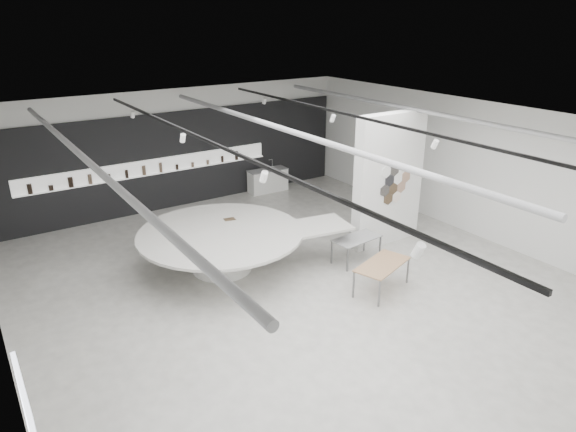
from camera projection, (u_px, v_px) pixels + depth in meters
room at (300, 207)px, 11.03m from camera, size 12.02×14.02×3.82m
back_wall_display at (178, 160)px, 16.61m from camera, size 11.80×0.27×3.10m
partition_column at (389, 180)px, 13.76m from camera, size 2.20×0.38×3.60m
display_island at (225, 245)px, 12.60m from camera, size 5.43×4.67×1.03m
sample_table_wood at (382, 266)px, 11.64m from camera, size 1.59×1.13×0.68m
sample_table_stone at (357, 240)px, 13.05m from camera, size 1.31×0.74×0.65m
kitchen_counter at (268, 180)px, 18.32m from camera, size 1.45×0.61×1.13m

